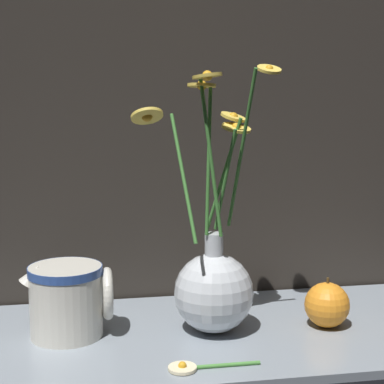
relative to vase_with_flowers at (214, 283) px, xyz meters
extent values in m
plane|color=black|center=(-0.05, 0.00, -0.08)|extent=(6.00, 6.00, 0.00)
cube|color=gray|center=(-0.05, 0.00, -0.08)|extent=(0.89, 0.33, 0.01)
sphere|color=silver|center=(0.00, 0.00, -0.01)|extent=(0.11, 0.11, 0.11)
cylinder|color=silver|center=(0.00, 0.00, 0.05)|extent=(0.03, 0.03, 0.04)
cylinder|color=#3D7A33|center=(0.02, 0.01, 0.15)|extent=(0.03, 0.04, 0.15)
cylinder|color=#EAC64C|center=(0.04, 0.02, 0.22)|extent=(0.06, 0.06, 0.02)
sphere|color=gold|center=(0.04, 0.02, 0.22)|extent=(0.01, 0.01, 0.01)
cylinder|color=#3D7A33|center=(0.02, 0.02, 0.15)|extent=(0.05, 0.04, 0.16)
cylinder|color=#EAC64C|center=(0.04, 0.04, 0.24)|extent=(0.05, 0.05, 0.02)
sphere|color=gold|center=(0.04, 0.04, 0.24)|extent=(0.01, 0.01, 0.01)
cylinder|color=#3D7A33|center=(-0.05, -0.01, 0.16)|extent=(0.02, 0.10, 0.17)
cylinder|color=#EAC64C|center=(-0.10, -0.02, 0.24)|extent=(0.05, 0.05, 0.03)
sphere|color=gold|center=(-0.10, -0.02, 0.24)|extent=(0.02, 0.02, 0.02)
cylinder|color=#3D7A33|center=(-0.01, 0.00, 0.18)|extent=(0.01, 0.02, 0.21)
cylinder|color=#EAC64C|center=(-0.02, 0.01, 0.28)|extent=(0.05, 0.05, 0.01)
sphere|color=gold|center=(-0.02, 0.01, 0.28)|extent=(0.01, 0.01, 0.01)
cylinder|color=#3D7A33|center=(-0.01, -0.01, 0.18)|extent=(0.03, 0.02, 0.22)
cylinder|color=#EAC64C|center=(-0.02, -0.03, 0.29)|extent=(0.05, 0.05, 0.01)
sphere|color=gold|center=(-0.02, -0.03, 0.29)|extent=(0.01, 0.01, 0.01)
cylinder|color=#3D7A33|center=(0.04, 0.01, 0.19)|extent=(0.02, 0.09, 0.23)
cylinder|color=#EAC64C|center=(0.08, 0.02, 0.30)|extent=(0.04, 0.04, 0.02)
sphere|color=gold|center=(0.08, 0.02, 0.30)|extent=(0.01, 0.01, 0.01)
cylinder|color=beige|center=(-0.21, 0.02, -0.02)|extent=(0.10, 0.10, 0.10)
cylinder|color=#2D4C93|center=(-0.21, 0.02, 0.02)|extent=(0.10, 0.10, 0.01)
torus|color=beige|center=(-0.15, 0.02, -0.01)|extent=(0.01, 0.07, 0.07)
cone|color=beige|center=(-0.25, 0.02, 0.02)|extent=(0.04, 0.03, 0.04)
sphere|color=orange|center=(0.17, -0.01, -0.04)|extent=(0.07, 0.07, 0.07)
cylinder|color=#4C3819|center=(0.17, -0.01, 0.00)|extent=(0.00, 0.00, 0.01)
cylinder|color=#4C8E3D|center=(-0.02, -0.12, -0.07)|extent=(0.10, 0.01, 0.01)
cylinder|color=beige|center=(-0.07, -0.12, -0.07)|extent=(0.04, 0.04, 0.00)
sphere|color=gold|center=(-0.07, -0.12, -0.07)|extent=(0.01, 0.01, 0.01)
camera|label=1|loc=(-0.19, -0.87, 0.28)|focal=60.00mm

